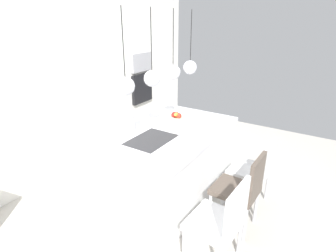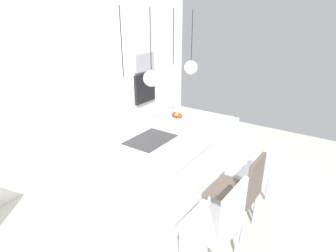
# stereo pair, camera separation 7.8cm
# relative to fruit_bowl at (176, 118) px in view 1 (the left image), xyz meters

# --- Properties ---
(floor) EXTENTS (6.60, 6.60, 0.00)m
(floor) POSITION_rel_fruit_bowl_xyz_m (-0.41, -0.07, -0.98)
(floor) COLOR #BCB7AD
(floor) RESTS_ON ground
(back_wall) EXTENTS (6.00, 0.10, 2.60)m
(back_wall) POSITION_rel_fruit_bowl_xyz_m (-0.41, 1.58, 0.32)
(back_wall) COLOR silver
(back_wall) RESTS_ON ground
(kitchen_island) EXTENTS (2.02, 1.14, 0.93)m
(kitchen_island) POSITION_rel_fruit_bowl_xyz_m (-0.41, -0.07, -0.51)
(kitchen_island) COLOR white
(kitchen_island) RESTS_ON ground
(sink_basin) EXTENTS (0.56, 0.40, 0.02)m
(sink_basin) POSITION_rel_fruit_bowl_xyz_m (-0.66, -0.07, -0.05)
(sink_basin) COLOR #2D2D30
(sink_basin) RESTS_ON kitchen_island
(faucet) EXTENTS (0.02, 0.17, 0.22)m
(faucet) POSITION_rel_fruit_bowl_xyz_m (-0.66, 0.14, 0.10)
(faucet) COLOR silver
(faucet) RESTS_ON kitchen_island
(fruit_bowl) EXTENTS (0.27, 0.26, 0.15)m
(fruit_bowl) POSITION_rel_fruit_bowl_xyz_m (0.00, 0.00, 0.00)
(fruit_bowl) COLOR beige
(fruit_bowl) RESTS_ON kitchen_island
(microwave) EXTENTS (0.54, 0.08, 0.34)m
(microwave) POSITION_rel_fruit_bowl_xyz_m (1.18, 1.51, 0.46)
(microwave) COLOR #9E9EA3
(microwave) RESTS_ON back_wall
(oven) EXTENTS (0.56, 0.08, 0.56)m
(oven) POSITION_rel_fruit_bowl_xyz_m (1.18, 1.51, -0.04)
(oven) COLOR black
(oven) RESTS_ON back_wall
(chair_near) EXTENTS (0.50, 0.47, 0.90)m
(chair_near) POSITION_rel_fruit_bowl_xyz_m (-0.97, -1.08, -0.48)
(chair_near) COLOR white
(chair_near) RESTS_ON ground
(chair_middle) EXTENTS (0.43, 0.47, 0.92)m
(chair_middle) POSITION_rel_fruit_bowl_xyz_m (-0.42, -1.08, -0.46)
(chair_middle) COLOR brown
(chair_middle) RESTS_ON ground
(chair_far) EXTENTS (0.48, 0.47, 0.88)m
(chair_far) POSITION_rel_fruit_bowl_xyz_m (0.09, -1.07, -0.47)
(chair_far) COLOR silver
(chair_far) RESTS_ON ground
(pendant_light_left) EXTENTS (0.17, 0.17, 0.77)m
(pendant_light_left) POSITION_rel_fruit_bowl_xyz_m (-1.03, -0.07, 0.64)
(pendant_light_left) COLOR silver
(pendant_light_center_left) EXTENTS (0.17, 0.17, 0.77)m
(pendant_light_center_left) POSITION_rel_fruit_bowl_xyz_m (-0.62, -0.07, 0.64)
(pendant_light_center_left) COLOR silver
(pendant_light_center_right) EXTENTS (0.17, 0.17, 0.77)m
(pendant_light_center_right) POSITION_rel_fruit_bowl_xyz_m (-0.20, -0.07, 0.64)
(pendant_light_center_right) COLOR silver
(pendant_light_right) EXTENTS (0.17, 0.17, 0.77)m
(pendant_light_right) POSITION_rel_fruit_bowl_xyz_m (0.21, -0.07, 0.64)
(pendant_light_right) COLOR silver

